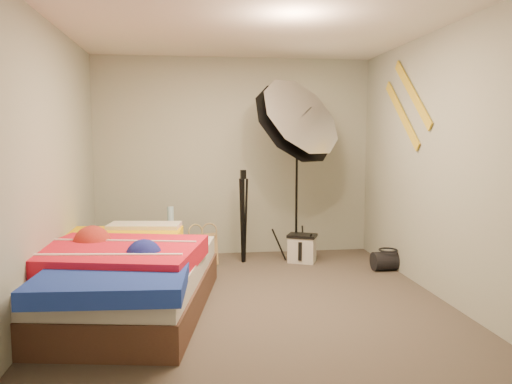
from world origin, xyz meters
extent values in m
plane|color=#4F463D|center=(0.00, 0.00, 0.00)|extent=(4.00, 4.00, 0.00)
plane|color=silver|center=(0.00, 0.00, 2.50)|extent=(4.00, 4.00, 0.00)
plane|color=#989C8E|center=(0.00, 2.00, 1.25)|extent=(3.50, 0.00, 3.50)
plane|color=#989C8E|center=(0.00, -2.00, 1.25)|extent=(3.50, 0.00, 3.50)
plane|color=#989C8E|center=(-1.75, 0.00, 1.25)|extent=(0.00, 4.00, 4.00)
plane|color=#989C8E|center=(1.75, 0.00, 1.25)|extent=(0.00, 4.00, 4.00)
cube|color=tan|center=(-0.44, 1.41, 0.19)|extent=(0.40, 0.25, 0.38)
cylinder|color=#5DAFCE|center=(-0.80, 1.61, 0.34)|extent=(0.09, 0.20, 0.68)
cube|color=beige|center=(0.77, 1.41, 0.16)|extent=(0.38, 0.33, 0.31)
cylinder|color=black|center=(1.65, 0.92, 0.11)|extent=(0.36, 0.23, 0.21)
cube|color=gold|center=(1.73, 0.60, 1.95)|extent=(0.02, 0.91, 0.78)
cube|color=gold|center=(1.73, 0.85, 1.75)|extent=(0.02, 0.91, 0.78)
cube|color=#4F3125|center=(-1.18, -0.05, 0.14)|extent=(1.79, 2.30, 0.27)
cube|color=beige|center=(-1.18, -0.05, 0.36)|extent=(1.74, 2.25, 0.19)
cube|color=#F7BF06|center=(-1.26, 0.44, 0.50)|extent=(1.24, 1.11, 0.15)
cube|color=red|center=(-1.16, -0.21, 0.52)|extent=(1.52, 1.36, 0.17)
cube|color=#1B36A7|center=(-1.11, -0.85, 0.49)|extent=(1.09, 0.90, 0.12)
cube|color=#E9A9B0|center=(-1.03, 0.82, 0.54)|extent=(0.77, 0.43, 0.15)
cylinder|color=black|center=(0.72, 1.55, 0.88)|extent=(0.04, 0.04, 1.76)
cube|color=black|center=(0.72, 1.55, 1.71)|extent=(0.09, 0.09, 0.11)
cone|color=white|center=(0.63, 1.34, 1.65)|extent=(1.12, 1.27, 1.29)
cylinder|color=black|center=(0.06, 1.50, 0.51)|extent=(0.04, 0.04, 1.01)
cube|color=black|center=(0.06, 1.50, 1.06)|extent=(0.07, 0.07, 0.10)
camera|label=1|loc=(-0.54, -4.37, 1.50)|focal=35.00mm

